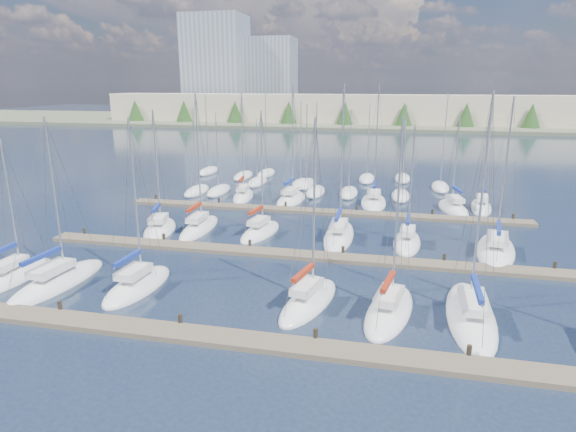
% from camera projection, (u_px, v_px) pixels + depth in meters
% --- Properties ---
extents(ground, '(400.00, 400.00, 0.00)m').
position_uv_depth(ground, '(347.00, 167.00, 81.06)').
color(ground, '#212E43').
rests_on(ground, ground).
extents(dock_near, '(44.00, 1.93, 1.10)m').
position_uv_depth(dock_near, '(241.00, 340.00, 26.48)').
color(dock_near, '#6B5E4C').
rests_on(dock_near, ground).
extents(dock_mid, '(44.00, 1.93, 1.10)m').
position_uv_depth(dock_mid, '(293.00, 254.00, 39.65)').
color(dock_mid, '#6B5E4C').
rests_on(dock_mid, ground).
extents(dock_far, '(44.00, 1.93, 1.10)m').
position_uv_depth(dock_far, '(319.00, 211.00, 52.82)').
color(dock_far, '#6B5E4C').
rests_on(dock_far, ground).
extents(sailboat_o, '(3.37, 7.86, 14.38)m').
position_uv_depth(sailboat_o, '(291.00, 199.00, 58.08)').
color(sailboat_o, white).
rests_on(sailboat_o, ground).
extents(sailboat_h, '(4.45, 7.59, 12.19)m').
position_uv_depth(sailboat_h, '(160.00, 229.00, 46.40)').
color(sailboat_h, white).
rests_on(sailboat_h, ground).
extents(sailboat_c, '(3.10, 7.48, 12.44)m').
position_uv_depth(sailboat_c, '(138.00, 285.00, 33.54)').
color(sailboat_c, white).
rests_on(sailboat_c, ground).
extents(sailboat_i, '(2.57, 8.41, 13.69)m').
position_uv_depth(sailboat_i, '(199.00, 228.00, 46.79)').
color(sailboat_i, white).
rests_on(sailboat_i, ground).
extents(sailboat_e, '(3.98, 8.32, 12.78)m').
position_uv_depth(sailboat_e, '(389.00, 311.00, 29.84)').
color(sailboat_e, white).
rests_on(sailboat_e, ground).
extents(sailboat_q, '(3.93, 7.76, 10.95)m').
position_uv_depth(sailboat_q, '(453.00, 208.00, 54.07)').
color(sailboat_q, white).
rests_on(sailboat_q, ground).
extents(sailboat_j, '(3.49, 7.37, 12.14)m').
position_uv_depth(sailboat_j, '(260.00, 232.00, 45.53)').
color(sailboat_j, white).
rests_on(sailboat_j, ground).
extents(sailboat_n, '(3.29, 7.68, 13.55)m').
position_uv_depth(sailboat_n, '(243.00, 196.00, 59.77)').
color(sailboat_n, white).
rests_on(sailboat_n, ground).
extents(sailboat_a, '(2.32, 7.42, 10.86)m').
position_uv_depth(sailboat_a, '(15.00, 276.00, 35.09)').
color(sailboat_a, white).
rests_on(sailboat_a, ground).
extents(sailboat_k, '(2.72, 9.70, 14.51)m').
position_uv_depth(sailboat_k, '(339.00, 236.00, 44.39)').
color(sailboat_k, white).
rests_on(sailboat_k, ground).
extents(sailboat_r, '(3.13, 7.83, 12.65)m').
position_uv_depth(sailboat_r, '(481.00, 207.00, 54.57)').
color(sailboat_r, white).
rests_on(sailboat_r, ground).
extents(sailboat_f, '(3.14, 10.18, 14.19)m').
position_uv_depth(sailboat_f, '(471.00, 316.00, 29.23)').
color(sailboat_f, white).
rests_on(sailboat_f, ground).
extents(sailboat_d, '(4.03, 7.96, 12.62)m').
position_uv_depth(sailboat_d, '(309.00, 301.00, 31.11)').
color(sailboat_d, white).
rests_on(sailboat_d, ground).
extents(sailboat_p, '(3.21, 8.76, 14.57)m').
position_uv_depth(sailboat_p, '(373.00, 202.00, 56.86)').
color(sailboat_p, white).
rests_on(sailboat_p, ground).
extents(sailboat_m, '(4.80, 10.28, 13.55)m').
position_uv_depth(sailboat_m, '(496.00, 250.00, 40.64)').
color(sailboat_m, white).
rests_on(sailboat_m, ground).
extents(sailboat_l, '(2.78, 7.26, 11.09)m').
position_uv_depth(sailboat_l, '(407.00, 242.00, 42.59)').
color(sailboat_l, white).
rests_on(sailboat_l, ground).
extents(sailboat_b, '(3.46, 9.22, 12.42)m').
position_uv_depth(sailboat_b, '(58.00, 282.00, 34.17)').
color(sailboat_b, white).
rests_on(sailboat_b, ground).
extents(distant_boats, '(36.93, 20.75, 13.30)m').
position_uv_depth(distant_boats, '(304.00, 184.00, 66.61)').
color(distant_boats, '#9EA0A5').
rests_on(distant_boats, ground).
extents(shoreline, '(400.00, 60.00, 38.00)m').
position_uv_depth(shoreline, '(335.00, 101.00, 166.25)').
color(shoreline, '#666B51').
rests_on(shoreline, ground).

